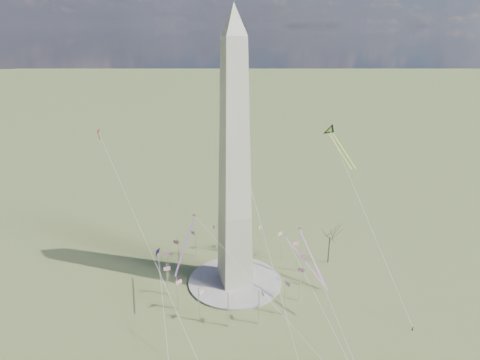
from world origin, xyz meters
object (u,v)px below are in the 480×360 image
object	(u,v)px
person_east	(412,329)
kite_delta_black	(332,133)
tree_near	(330,236)
washington_monument	(234,165)

from	to	relation	value
person_east	kite_delta_black	size ratio (longest dim) A/B	0.10
tree_near	washington_monument	bearing A→B (deg)	-177.34
tree_near	person_east	size ratio (longest dim) A/B	10.10
kite_delta_black	person_east	bearing A→B (deg)	90.42
person_east	washington_monument	bearing A→B (deg)	-42.38
tree_near	kite_delta_black	size ratio (longest dim) A/B	1.04
washington_monument	tree_near	xyz separation A→B (m)	(41.68, 1.94, -35.48)
washington_monument	person_east	xyz separation A→B (m)	(46.41, -45.06, -47.09)
washington_monument	person_east	bearing A→B (deg)	-44.15
washington_monument	tree_near	bearing A→B (deg)	2.66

